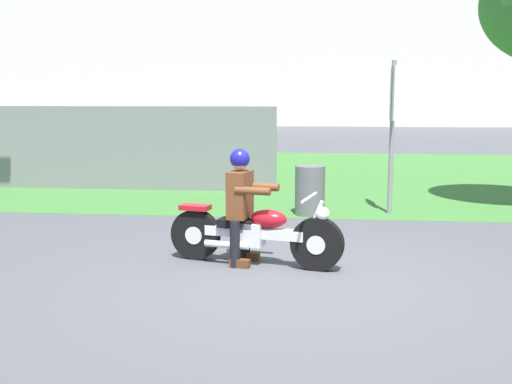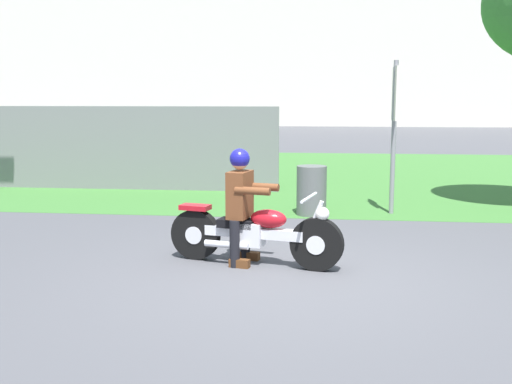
% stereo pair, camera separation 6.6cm
% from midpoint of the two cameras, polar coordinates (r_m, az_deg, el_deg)
% --- Properties ---
extents(ground, '(120.00, 120.00, 0.00)m').
position_cam_midpoint_polar(ground, '(6.67, 2.78, -8.41)').
color(ground, '#4C4C51').
extents(grass_verge, '(60.00, 12.00, 0.01)m').
position_cam_midpoint_polar(grass_verge, '(15.96, 4.65, 1.75)').
color(grass_verge, '#3D7533').
rests_on(grass_verge, ground).
extents(stadium_facade, '(50.40, 8.00, 16.45)m').
position_cam_midpoint_polar(stadium_facade, '(47.05, -1.63, 16.53)').
color(stadium_facade, silver).
rests_on(stadium_facade, ground).
extents(motorcycle_lead, '(2.13, 0.78, 0.87)m').
position_cam_midpoint_polar(motorcycle_lead, '(7.21, -0.38, -3.90)').
color(motorcycle_lead, black).
rests_on(motorcycle_lead, ground).
extents(rider_lead, '(0.62, 0.54, 1.39)m').
position_cam_midpoint_polar(rider_lead, '(7.19, -1.65, -0.49)').
color(rider_lead, black).
rests_on(rider_lead, ground).
extents(trash_can, '(0.51, 0.51, 0.84)m').
position_cam_midpoint_polar(trash_can, '(10.30, 4.93, 0.15)').
color(trash_can, '#595E5B').
rests_on(trash_can, ground).
extents(sign_banner, '(0.08, 0.60, 2.60)m').
position_cam_midpoint_polar(sign_banner, '(10.53, 12.59, 7.28)').
color(sign_banner, gray).
rests_on(sign_banner, ground).
extents(fence_segment, '(7.00, 0.06, 1.80)m').
position_cam_midpoint_polar(fence_segment, '(13.45, -13.29, 4.05)').
color(fence_segment, slate).
rests_on(fence_segment, ground).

